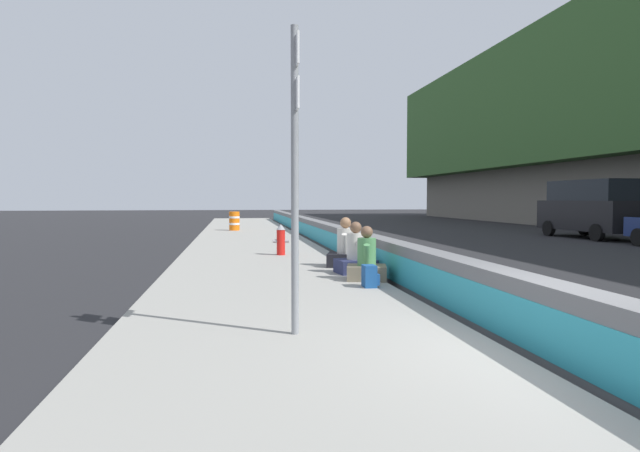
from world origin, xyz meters
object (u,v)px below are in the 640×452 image
object	(u,v)px
fire_hydrant	(281,239)
route_sign_post	(295,158)
seated_person_foreground	(367,263)
backpack	(370,276)
seated_person_middle	(356,257)
seated_person_rear	(345,251)
construction_barrel	(234,221)
parked_car_fourth	(591,208)

from	to	relation	value
fire_hydrant	route_sign_post	bearing A→B (deg)	176.11
route_sign_post	fire_hydrant	size ratio (longest dim) A/B	4.09
fire_hydrant	seated_person_foreground	xyz separation A→B (m)	(-5.01, -1.26, -0.11)
seated_person_foreground	backpack	xyz separation A→B (m)	(-0.86, 0.15, -0.14)
seated_person_middle	seated_person_rear	xyz separation A→B (m)	(1.17, -0.02, 0.02)
seated_person_rear	backpack	size ratio (longest dim) A/B	2.91
construction_barrel	seated_person_foreground	bearing A→B (deg)	-171.70
seated_person_middle	construction_barrel	xyz separation A→B (m)	(16.40, 2.54, 0.13)
construction_barrel	seated_person_middle	bearing A→B (deg)	-171.21
fire_hydrant	parked_car_fourth	bearing A→B (deg)	-66.12
backpack	construction_barrel	distance (m)	18.40
route_sign_post	seated_person_foreground	world-z (taller)	route_sign_post
fire_hydrant	backpack	xyz separation A→B (m)	(-5.87, -1.10, -0.25)
seated_person_foreground	seated_person_rear	bearing A→B (deg)	-0.56
route_sign_post	backpack	size ratio (longest dim) A/B	9.00
seated_person_foreground	construction_barrel	xyz separation A→B (m)	(17.38, 2.54, 0.15)
fire_hydrant	seated_person_middle	world-z (taller)	seated_person_middle
route_sign_post	construction_barrel	distance (m)	21.49
seated_person_rear	construction_barrel	xyz separation A→B (m)	(15.23, 2.56, 0.11)
seated_person_foreground	seated_person_middle	bearing A→B (deg)	-0.01
seated_person_middle	parked_car_fourth	bearing A→B (deg)	-51.45
fire_hydrant	seated_person_rear	bearing A→B (deg)	-155.93
seated_person_foreground	seated_person_middle	size ratio (longest dim) A/B	0.96
seated_person_middle	backpack	size ratio (longest dim) A/B	2.78
backpack	construction_barrel	world-z (taller)	construction_barrel
seated_person_rear	backpack	distance (m)	3.02
route_sign_post	seated_person_middle	xyz separation A→B (m)	(5.02, -1.87, -1.72)
seated_person_foreground	backpack	size ratio (longest dim) A/B	2.67
construction_barrel	parked_car_fourth	bearing A→B (deg)	-111.37
fire_hydrant	seated_person_middle	xyz separation A→B (m)	(-4.04, -1.26, -0.10)
seated_person_middle	seated_person_rear	world-z (taller)	seated_person_rear
route_sign_post	seated_person_middle	size ratio (longest dim) A/B	3.24
seated_person_middle	parked_car_fourth	distance (m)	16.61
seated_person_foreground	parked_car_fourth	world-z (taller)	parked_car_fourth
seated_person_foreground	backpack	distance (m)	0.89
seated_person_foreground	seated_person_rear	xyz separation A→B (m)	(2.14, -0.02, 0.03)
seated_person_middle	seated_person_rear	bearing A→B (deg)	-1.01
construction_barrel	backpack	bearing A→B (deg)	-172.56
route_sign_post	seated_person_foreground	xyz separation A→B (m)	(4.05, -1.87, -1.74)
seated_person_rear	seated_person_middle	bearing A→B (deg)	178.99
seated_person_foreground	parked_car_fourth	size ratio (longest dim) A/B	0.21
seated_person_middle	seated_person_rear	size ratio (longest dim) A/B	0.95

